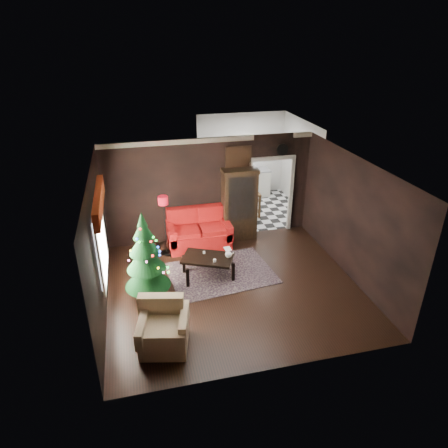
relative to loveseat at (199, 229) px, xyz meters
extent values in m
plane|color=black|center=(0.40, -2.05, -0.50)|extent=(5.50, 5.50, 0.00)
plane|color=white|center=(0.40, -2.05, 2.30)|extent=(5.50, 5.50, 0.00)
plane|color=black|center=(0.40, 0.45, 0.90)|extent=(5.50, 0.00, 5.50)
plane|color=black|center=(0.40, -4.55, 0.90)|extent=(5.50, 0.00, 5.50)
plane|color=black|center=(-2.35, -2.05, 0.90)|extent=(0.00, 5.50, 5.50)
plane|color=black|center=(3.15, -2.05, 0.90)|extent=(0.00, 5.50, 5.50)
cube|color=white|center=(-2.31, -1.85, 0.95)|extent=(0.05, 1.60, 1.40)
cube|color=maroon|center=(-2.23, -1.85, 1.77)|extent=(0.12, 2.10, 0.35)
plane|color=white|center=(2.10, 1.95, -0.50)|extent=(3.00, 3.00, 0.00)
cube|color=white|center=(2.10, 3.40, 1.20)|extent=(0.70, 0.06, 0.70)
cube|color=#52444E|center=(0.26, -1.44, -0.49)|extent=(2.58, 2.00, 0.01)
cylinder|color=silver|center=(-0.12, -1.32, 0.05)|extent=(0.08, 0.08, 0.05)
cylinder|color=silver|center=(0.04, -1.73, 0.06)|extent=(0.07, 0.07, 0.06)
imported|color=gray|center=(0.39, -1.26, 0.13)|extent=(0.15, 0.03, 0.21)
cylinder|color=silver|center=(2.35, 0.40, 1.88)|extent=(0.32, 0.32, 0.06)
cube|color=#9F6A4A|center=(1.15, 0.41, 1.75)|extent=(0.62, 0.05, 0.52)
cube|color=white|center=(2.10, 3.15, -0.05)|extent=(1.80, 0.60, 0.90)
camera|label=1|loc=(-1.53, -9.23, 4.71)|focal=31.90mm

